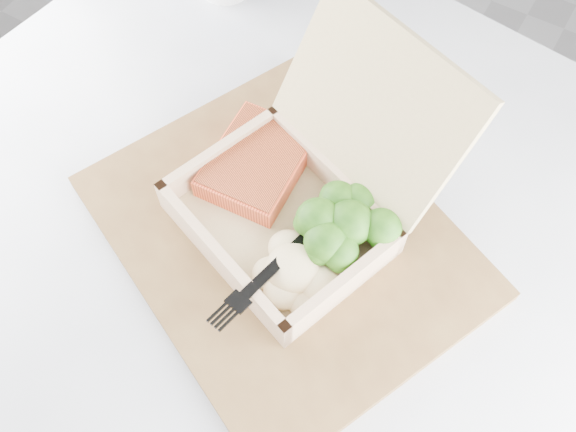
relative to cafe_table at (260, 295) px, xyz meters
The scene contains 9 objects.
floor 0.71m from the cafe_table, 48.60° to the left, with size 4.00×4.00×0.00m, color #949499.
cafe_table is the anchor object (origin of this frame).
serving_tray 0.20m from the cafe_table, ahead, with size 0.38×0.30×0.02m, color brown.
takeout_container 0.26m from the cafe_table, 43.85° to the left, with size 0.27×0.29×0.18m.
salmon_fillet 0.24m from the cafe_table, 115.89° to the left, with size 0.09×0.12×0.02m, color #F86230.
broccoli_pile 0.26m from the cafe_table, 15.18° to the left, with size 0.11×0.11×0.04m, color #3C7B1B, non-canonical shape.
mashed_potatoes 0.25m from the cafe_table, 27.81° to the right, with size 0.09×0.08×0.03m, color #D2B888.
plastic_fork 0.25m from the cafe_table, 22.33° to the right, with size 0.04×0.14×0.02m.
receipt 0.28m from the cafe_table, 76.20° to the left, with size 0.08×0.15×0.00m, color white.
Camera 1 is at (-0.09, -0.59, 1.35)m, focal length 40.00 mm.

